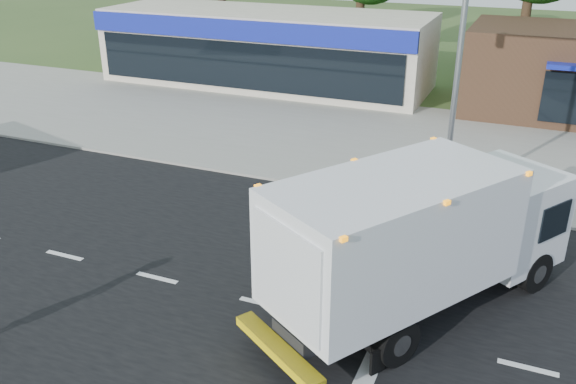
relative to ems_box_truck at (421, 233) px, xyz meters
name	(u,v)px	position (x,y,z in m)	size (l,w,h in m)	color
ground	(263,304)	(-3.39, -1.13, -2.08)	(120.00, 120.00, 0.00)	#385123
road_asphalt	(263,304)	(-3.39, -1.13, -2.08)	(60.00, 14.00, 0.02)	black
sidewalk	(360,180)	(-3.39, 7.07, -2.02)	(60.00, 2.40, 0.12)	gray
parking_apron	(398,133)	(-3.39, 12.87, -2.07)	(60.00, 9.00, 0.02)	gray
lane_markings	(294,351)	(-2.04, -2.48, -2.06)	(55.20, 7.00, 0.01)	silver
ems_box_truck	(421,233)	(0.00, 0.00, 0.00)	(6.48, 8.21, 3.61)	black
retail_strip_mall	(266,48)	(-12.39, 18.80, -0.07)	(18.00, 6.20, 4.00)	beige
traffic_signal_pole	(438,49)	(-1.04, 6.47, 2.84)	(3.51, 0.25, 8.00)	gray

